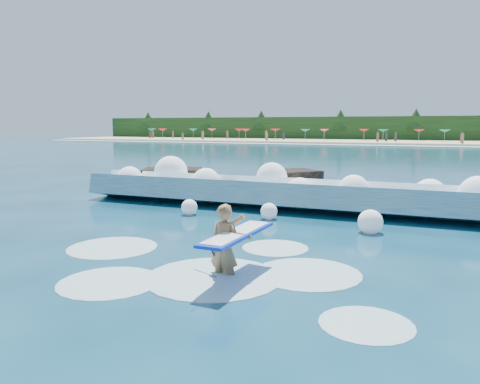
{
  "coord_description": "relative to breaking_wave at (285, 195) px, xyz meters",
  "views": [
    {
      "loc": [
        7.05,
        -10.85,
        3.2
      ],
      "look_at": [
        1.5,
        2.0,
        1.2
      ],
      "focal_mm": 35.0,
      "sensor_mm": 36.0,
      "label": 1
    }
  ],
  "objects": [
    {
      "name": "wave_spray",
      "position": [
        -0.54,
        -0.06,
        0.39
      ],
      "size": [
        14.97,
        4.77,
        1.91
      ],
      "color": "white",
      "rests_on": "ground"
    },
    {
      "name": "beachgoers",
      "position": [
        4.02,
        68.6,
        0.55
      ],
      "size": [
        104.95,
        13.26,
        1.92
      ],
      "color": "#3F332D",
      "rests_on": "ground"
    },
    {
      "name": "rock_cluster",
      "position": [
        -3.4,
        1.48,
        -0.03
      ],
      "size": [
        8.67,
        3.48,
        1.52
      ],
      "color": "black",
      "rests_on": "ground"
    },
    {
      "name": "wet_band",
      "position": [
        -1.48,
        60.54,
        -0.47
      ],
      "size": [
        140.0,
        5.0,
        0.08
      ],
      "primitive_type": "cube",
      "color": "silver",
      "rests_on": "ground"
    },
    {
      "name": "beach",
      "position": [
        -1.48,
        71.54,
        -0.31
      ],
      "size": [
        140.0,
        20.0,
        0.4
      ],
      "primitive_type": "cube",
      "color": "tan",
      "rests_on": "ground"
    },
    {
      "name": "treeline",
      "position": [
        -1.48,
        81.54,
        1.99
      ],
      "size": [
        140.0,
        4.0,
        5.0
      ],
      "primitive_type": "cube",
      "color": "black",
      "rests_on": "ground"
    },
    {
      "name": "surf_foam",
      "position": [
        0.9,
        -8.34,
        -0.51
      ],
      "size": [
        8.86,
        5.91,
        0.15
      ],
      "color": "silver",
      "rests_on": "ground"
    },
    {
      "name": "beach_umbrellas",
      "position": [
        -1.4,
        73.42,
        1.74
      ],
      "size": [
        112.81,
        6.9,
        0.5
      ],
      "color": "#137971",
      "rests_on": "ground"
    },
    {
      "name": "breaking_wave",
      "position": [
        0.0,
        0.0,
        0.0
      ],
      "size": [
        16.91,
        2.68,
        1.46
      ],
      "color": "teal",
      "rests_on": "ground"
    },
    {
      "name": "surfer_with_board",
      "position": [
        1.52,
        -8.59,
        0.19
      ],
      "size": [
        0.99,
        3.0,
        1.88
      ],
      "color": "olive",
      "rests_on": "ground"
    },
    {
      "name": "ground",
      "position": [
        -1.48,
        -6.46,
        -0.51
      ],
      "size": [
        200.0,
        200.0,
        0.0
      ],
      "primitive_type": "plane",
      "color": "#082F43",
      "rests_on": "ground"
    }
  ]
}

